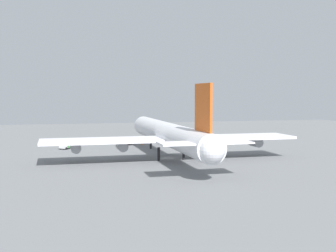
{
  "coord_description": "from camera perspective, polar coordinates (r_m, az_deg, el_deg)",
  "views": [
    {
      "loc": [
        -111.46,
        29.07,
        17.25
      ],
      "look_at": [
        0.0,
        0.0,
        8.76
      ],
      "focal_mm": 46.21,
      "sensor_mm": 36.0,
      "label": 1
    }
  ],
  "objects": [
    {
      "name": "ground_plane",
      "position": [
        116.48,
        0.0,
        -4.3
      ],
      "size": [
        292.47,
        292.47,
        0.0
      ],
      "primitive_type": "plane",
      "color": "slate"
    },
    {
      "name": "cargo_airplane",
      "position": [
        115.18,
        0.07,
        -1.16
      ],
      "size": [
        73.12,
        66.36,
        19.46
      ],
      "color": "silver",
      "rests_on": "ground_plane"
    },
    {
      "name": "baggage_tug",
      "position": [
        148.25,
        -5.26,
        -2.06
      ],
      "size": [
        4.61,
        2.66,
        1.96
      ],
      "color": "#232328",
      "rests_on": "ground_plane"
    },
    {
      "name": "cargo_loader",
      "position": [
        139.61,
        -13.35,
        -2.53
      ],
      "size": [
        4.72,
        4.34,
        2.29
      ],
      "color": "silver",
      "rests_on": "ground_plane"
    },
    {
      "name": "safety_cone_nose",
      "position": [
        148.09,
        -3.47,
        -2.33
      ],
      "size": [
        0.54,
        0.54,
        0.76
      ],
      "primitive_type": "cone",
      "color": "orange",
      "rests_on": "ground_plane"
    }
  ]
}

